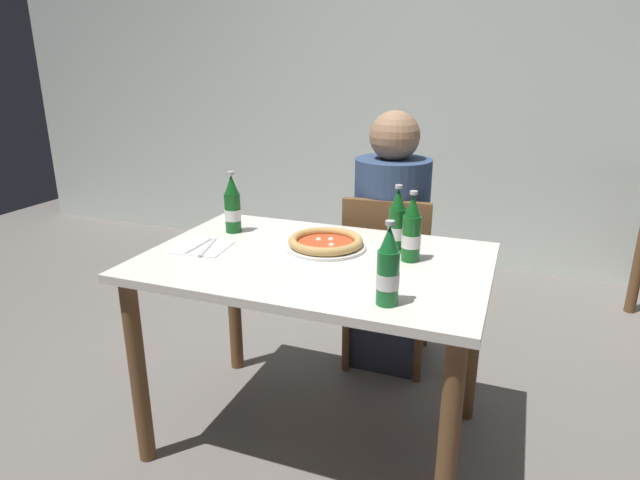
% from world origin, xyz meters
% --- Properties ---
extents(ground_plane, '(8.00, 8.00, 0.00)m').
position_xyz_m(ground_plane, '(0.00, 0.00, 0.00)').
color(ground_plane, slate).
extents(back_wall_tiled, '(7.00, 0.10, 2.60)m').
position_xyz_m(back_wall_tiled, '(0.00, 2.20, 1.30)').
color(back_wall_tiled, silver).
rests_on(back_wall_tiled, ground_plane).
extents(dining_table_main, '(1.20, 0.80, 0.75)m').
position_xyz_m(dining_table_main, '(0.00, 0.00, 0.64)').
color(dining_table_main, silver).
rests_on(dining_table_main, ground_plane).
extents(chair_behind_table, '(0.43, 0.43, 0.85)m').
position_xyz_m(chair_behind_table, '(0.12, 0.61, 0.48)').
color(chair_behind_table, brown).
rests_on(chair_behind_table, ground_plane).
extents(diner_seated, '(0.34, 0.34, 1.21)m').
position_xyz_m(diner_seated, '(0.11, 0.66, 0.58)').
color(diner_seated, '#2D3342').
rests_on(diner_seated, ground_plane).
extents(pizza_margherita_near, '(0.30, 0.30, 0.04)m').
position_xyz_m(pizza_margherita_near, '(-0.00, 0.11, 0.77)').
color(pizza_margherita_near, white).
rests_on(pizza_margherita_near, dining_table_main).
extents(beer_bottle_left, '(0.07, 0.07, 0.25)m').
position_xyz_m(beer_bottle_left, '(0.25, 0.17, 0.85)').
color(beer_bottle_left, '#14591E').
rests_on(beer_bottle_left, dining_table_main).
extents(beer_bottle_center, '(0.07, 0.07, 0.25)m').
position_xyz_m(beer_bottle_center, '(0.33, -0.28, 0.85)').
color(beer_bottle_center, '#196B2D').
rests_on(beer_bottle_center, dining_table_main).
extents(beer_bottle_right, '(0.07, 0.07, 0.25)m').
position_xyz_m(beer_bottle_right, '(0.32, 0.09, 0.85)').
color(beer_bottle_right, '#14591E').
rests_on(beer_bottle_right, dining_table_main).
extents(beer_bottle_extra, '(0.07, 0.07, 0.25)m').
position_xyz_m(beer_bottle_extra, '(-0.42, 0.17, 0.85)').
color(beer_bottle_extra, '#14591E').
rests_on(beer_bottle_extra, dining_table_main).
extents(napkin_with_cutlery, '(0.20, 0.20, 0.01)m').
position_xyz_m(napkin_with_cutlery, '(-0.43, -0.05, 0.75)').
color(napkin_with_cutlery, white).
rests_on(napkin_with_cutlery, dining_table_main).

